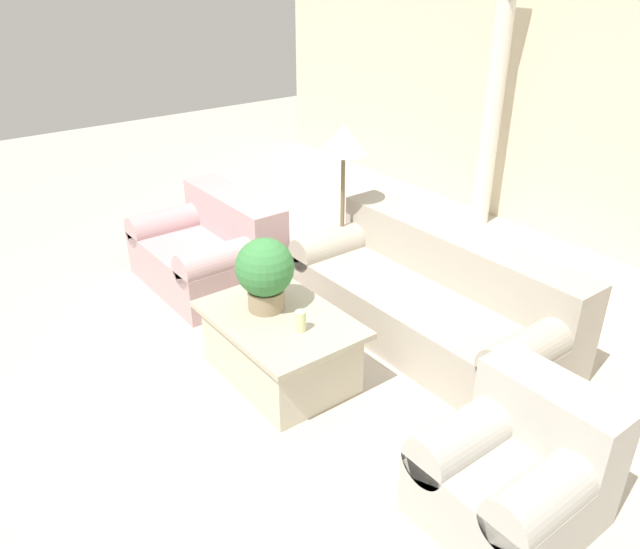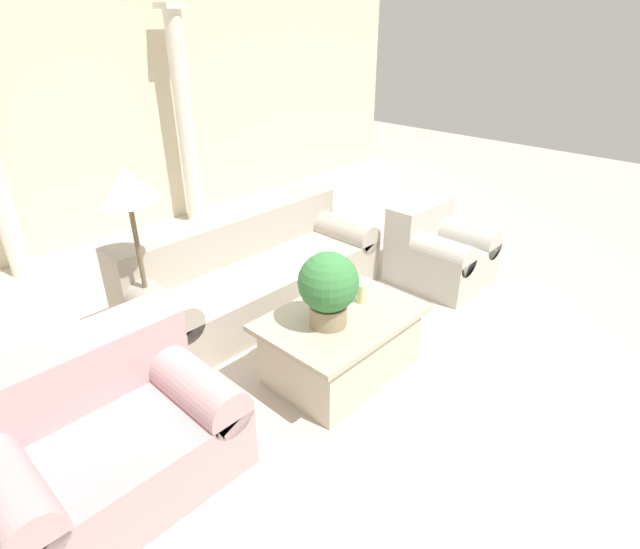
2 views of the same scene
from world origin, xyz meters
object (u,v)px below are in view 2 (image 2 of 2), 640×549
sofa_long (253,270)px  floor_lamp (128,195)px  loveseat (101,432)px  coffee_table (341,344)px  potted_plant (328,286)px  armchair (438,249)px

sofa_long → floor_lamp: (-1.04, -0.05, 0.97)m
loveseat → coffee_table: 1.64m
coffee_table → potted_plant: size_ratio=2.16×
floor_lamp → armchair: 2.88m
coffee_table → floor_lamp: size_ratio=0.76×
sofa_long → armchair: bearing=-32.4°
floor_lamp → armchair: floor_lamp is taller
sofa_long → coffee_table: bearing=-100.3°
sofa_long → coffee_table: 1.28m
coffee_table → floor_lamp: 1.78m
sofa_long → armchair: (1.53, -0.97, 0.01)m
coffee_table → armchair: (1.76, 0.29, 0.07)m
potted_plant → floor_lamp: size_ratio=0.35×
sofa_long → potted_plant: size_ratio=4.44×
loveseat → coffee_table: bearing=-11.9°
sofa_long → potted_plant: potted_plant is taller
potted_plant → loveseat: bearing=166.6°
armchair → loveseat: bearing=179.2°
sofa_long → loveseat: 2.05m
floor_lamp → coffee_table: bearing=-56.2°
coffee_table → armchair: armchair is taller
sofa_long → coffee_table: size_ratio=2.06×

